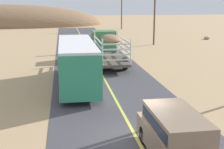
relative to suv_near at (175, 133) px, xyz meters
The scene contains 10 objects.
ground_plane 2.44m from the suv_near, 117.85° to the left, with size 240.00×240.00×0.00m, color tan.
road_surface 2.43m from the suv_near, 117.85° to the left, with size 8.00×120.00×0.02m, color #423F44.
road_centre_line 2.43m from the suv_near, 117.85° to the left, with size 0.16×117.60×0.00m, color #D8CC4C.
suv_near is the anchor object (origin of this frame).
livestock_truck 20.94m from the suv_near, 89.47° to the left, with size 2.53×9.70×3.02m.
bus 12.02m from the suv_near, 105.65° to the left, with size 2.54×10.00×3.21m.
power_pole_mid 33.25m from the suv_near, 75.16° to the left, with size 2.20×0.24×7.85m.
power_pole_far 57.51m from the suv_near, 81.51° to the left, with size 2.20×0.24×7.82m.
boulder_mid_field 41.40m from the suv_near, 63.06° to the left, with size 0.97×0.99×0.46m, color gray.
distant_hill 74.57m from the suv_near, 103.85° to the left, with size 47.95×22.46×10.24m, color olive.
Camera 1 is at (-3.15, -12.82, 6.11)m, focal length 50.65 mm.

